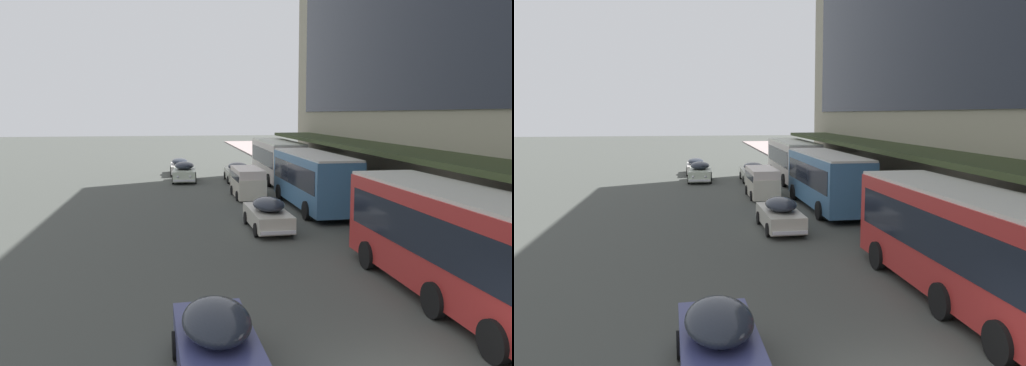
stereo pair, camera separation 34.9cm
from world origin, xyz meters
TOP-DOWN VIEW (x-y plane):
  - transit_bus_kerbside_front at (3.73, 4.58)m, footprint 2.98×10.83m
  - transit_bus_kerbside_rear at (4.16, 31.94)m, footprint 2.95×10.77m
  - transit_bus_kerbside_far at (3.66, 19.62)m, footprint 2.85×9.74m
  - sedan_lead_near at (-3.62, 1.40)m, footprint 1.88×4.50m
  - sedan_second_mid at (-3.41, 32.74)m, footprint 2.04×4.42m
  - sedan_far_back at (0.03, 14.77)m, footprint 1.87×4.64m
  - sedan_oncoming_rear at (-3.69, 38.01)m, footprint 1.76×4.97m
  - sedan_second_near at (0.90, 32.19)m, footprint 2.02×4.94m
  - vw_van at (0.50, 24.32)m, footprint 1.95×4.57m
  - pedestrian_at_kerb at (7.41, 7.92)m, footprint 0.62×0.33m

SIDE VIEW (x-z plane):
  - sedan_oncoming_rear at x=-3.69m, z-range 0.00..1.45m
  - sedan_second_near at x=0.90m, z-range -0.01..1.56m
  - sedan_far_back at x=0.03m, z-range -0.02..1.57m
  - sedan_second_mid at x=-3.41m, z-range -0.02..1.60m
  - sedan_lead_near at x=-3.62m, z-range -0.02..1.62m
  - vw_van at x=0.50m, z-range 0.12..2.08m
  - pedestrian_at_kerb at x=7.41m, z-range 0.25..2.11m
  - transit_bus_kerbside_far at x=3.66m, z-range 0.24..3.50m
  - transit_bus_kerbside_rear at x=4.16m, z-range 0.24..3.56m
  - transit_bus_kerbside_front at x=3.73m, z-range 0.24..3.58m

